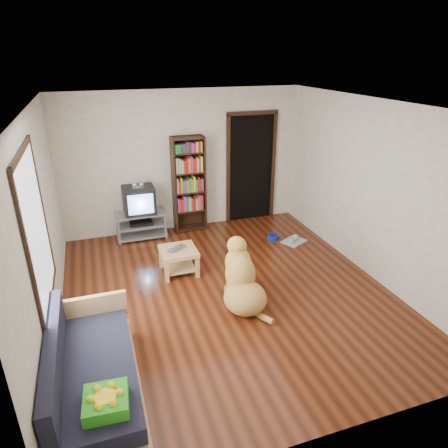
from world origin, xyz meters
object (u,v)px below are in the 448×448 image
object	(u,v)px
green_cushion	(106,402)
crt_tv	(139,199)
dog	(242,281)
dog_bowl	(273,237)
sofa	(92,377)
laptop	(179,249)
coffee_table	(179,256)
bookshelf	(189,179)
tv_stand	(141,224)
grey_rag	(294,241)

from	to	relation	value
green_cushion	crt_tv	bearing A→B (deg)	83.00
crt_tv	dog	size ratio (longest dim) A/B	0.52
dog_bowl	sofa	distance (m)	4.29
laptop	dog_bowl	bearing A→B (deg)	-10.28
dog	dog_bowl	bearing A→B (deg)	53.12
sofa	coffee_table	size ratio (longest dim) A/B	3.27
dog_bowl	dog	distance (m)	2.16
laptop	bookshelf	distance (m)	1.80
tv_stand	coffee_table	distance (m)	1.53
green_cushion	crt_tv	distance (m)	4.32
grey_rag	bookshelf	size ratio (longest dim) A/B	0.22
coffee_table	dog	size ratio (longest dim) A/B	0.49
grey_rag	coffee_table	bearing A→B (deg)	-170.22
grey_rag	green_cushion	bearing A→B (deg)	-137.93
grey_rag	bookshelf	bearing A→B (deg)	143.95
green_cushion	coffee_table	xyz separation A→B (m)	(1.22, 2.72, -0.20)
green_cushion	crt_tv	world-z (taller)	crt_tv
grey_rag	sofa	distance (m)	4.38
grey_rag	sofa	world-z (taller)	sofa
green_cushion	coffee_table	distance (m)	2.99
green_cushion	grey_rag	xyz separation A→B (m)	(3.44, 3.10, -0.47)
green_cushion	dog	world-z (taller)	dog
bookshelf	coffee_table	world-z (taller)	bookshelf
crt_tv	coffee_table	world-z (taller)	crt_tv
grey_rag	tv_stand	xyz separation A→B (m)	(-2.59, 1.10, 0.25)
bookshelf	coffee_table	xyz separation A→B (m)	(-0.58, -1.57, -0.72)
green_cushion	grey_rag	bearing A→B (deg)	46.45
grey_rag	tv_stand	world-z (taller)	tv_stand
green_cushion	crt_tv	xyz separation A→B (m)	(0.85, 4.22, 0.26)
laptop	dog	xyz separation A→B (m)	(0.63, -1.05, -0.08)
green_cushion	dog_bowl	size ratio (longest dim) A/B	1.67
laptop	dog	size ratio (longest dim) A/B	0.28
green_cushion	bookshelf	xyz separation A→B (m)	(1.80, 4.29, 0.52)
grey_rag	crt_tv	bearing A→B (deg)	156.59
grey_rag	bookshelf	distance (m)	2.25
sofa	coffee_table	xyz separation A→B (m)	(1.35, 2.15, 0.02)
green_cushion	coffee_table	size ratio (longest dim) A/B	0.67
green_cushion	tv_stand	world-z (taller)	green_cushion
green_cushion	coffee_table	world-z (taller)	green_cushion
grey_rag	dog	bearing A→B (deg)	-137.30
crt_tv	dog	xyz separation A→B (m)	(1.00, -2.58, -0.41)
crt_tv	green_cushion	bearing A→B (deg)	-101.38
grey_rag	tv_stand	bearing A→B (deg)	157.00
laptop	tv_stand	size ratio (longest dim) A/B	0.35
green_cushion	bookshelf	size ratio (longest dim) A/B	0.20
dog_bowl	grey_rag	size ratio (longest dim) A/B	0.55
sofa	laptop	bearing A→B (deg)	57.60
laptop	crt_tv	xyz separation A→B (m)	(-0.37, 1.53, 0.33)
tv_stand	bookshelf	xyz separation A→B (m)	(0.95, 0.09, 0.73)
laptop	sofa	size ratio (longest dim) A/B	0.18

